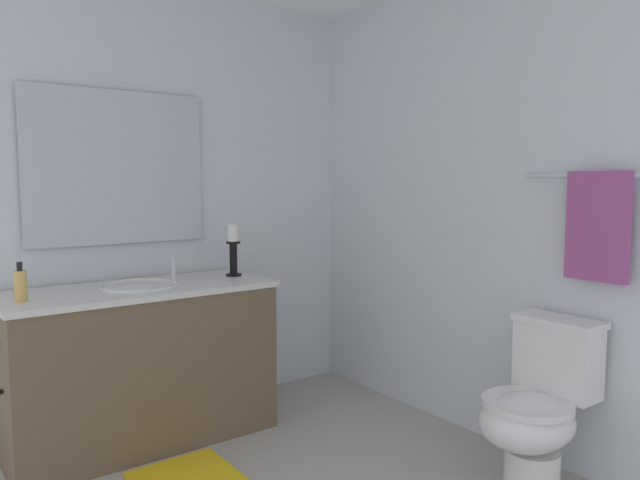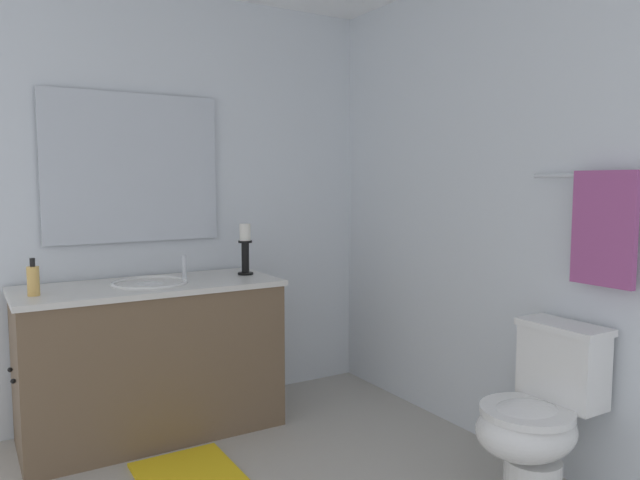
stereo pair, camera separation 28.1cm
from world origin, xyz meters
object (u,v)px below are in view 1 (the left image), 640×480
vanity_cabinet (141,364)px  towel_near_vanity (597,226)px  toilet (536,408)px  towel_bar (602,175)px  mirror (117,168)px  sink_basin (140,294)px  soap_bottle (20,285)px  candle_holder_tall (233,248)px

vanity_cabinet → towel_near_vanity: bearing=40.6°
toilet → towel_bar: towel_bar is taller
mirror → vanity_cabinet: bearing=-0.0°
towel_near_vanity → vanity_cabinet: bearing=-139.4°
sink_basin → towel_near_vanity: bearing=40.6°
vanity_cabinet → soap_bottle: soap_bottle is taller
vanity_cabinet → towel_bar: 2.40m
vanity_cabinet → toilet: 1.95m
soap_bottle → candle_holder_tall: bearing=93.9°
candle_holder_tall → towel_bar: (1.68, 0.88, 0.41)m
candle_holder_tall → toilet: size_ratio=0.39×
candle_holder_tall → towel_near_vanity: size_ratio=0.62×
vanity_cabinet → towel_near_vanity: (1.66, 1.42, 0.76)m
towel_bar → towel_near_vanity: size_ratio=1.54×
candle_holder_tall → toilet: 1.79m
sink_basin → mirror: (-0.28, -0.00, 0.65)m
soap_bottle → towel_bar: bearing=51.4°
candle_holder_tall → soap_bottle: bearing=-86.1°
mirror → toilet: mirror is taller
candle_holder_tall → towel_bar: bearing=27.6°
candle_holder_tall → towel_bar: 1.94m
sink_basin → mirror: mirror is taller
sink_basin → candle_holder_tall: (-0.02, 0.56, 0.20)m
towel_near_vanity → toilet: bearing=-122.6°
candle_holder_tall → soap_bottle: (0.08, -1.13, -0.08)m
vanity_cabinet → mirror: 1.06m
sink_basin → mirror: bearing=-179.8°
sink_basin → towel_near_vanity: size_ratio=0.84×
toilet → towel_near_vanity: size_ratio=1.57×
soap_bottle → towel_bar: towel_bar is taller
vanity_cabinet → mirror: size_ratio=1.40×
vanity_cabinet → towel_bar: bearing=41.0°
mirror → towel_bar: bearing=36.6°
vanity_cabinet → towel_bar: size_ratio=1.85×
towel_bar → towel_near_vanity: bearing=-90.0°
vanity_cabinet → toilet: vanity_cabinet is taller
sink_basin → toilet: sink_basin is taller
vanity_cabinet → towel_bar: towel_bar is taller
vanity_cabinet → mirror: (-0.28, 0.00, 1.02)m
vanity_cabinet → towel_near_vanity: towel_near_vanity is taller
toilet → towel_near_vanity: towel_near_vanity is taller
mirror → towel_bar: 2.41m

